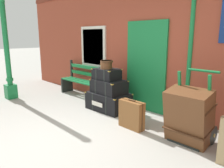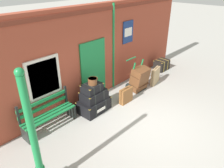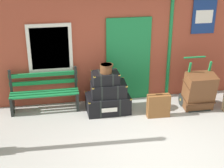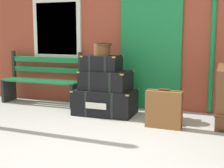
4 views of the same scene
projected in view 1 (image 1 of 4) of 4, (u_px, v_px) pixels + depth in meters
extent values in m
plane|color=#A3A099|center=(57.00, 143.00, 3.64)|extent=(60.00, 60.00, 0.00)
cube|color=#9E422D|center=(151.00, 43.00, 5.10)|extent=(10.40, 0.30, 3.20)
cube|color=#197A3D|center=(146.00, 67.00, 5.09)|extent=(1.10, 0.05, 2.10)
cube|color=#0F4924|center=(145.00, 67.00, 5.08)|extent=(0.06, 0.02, 2.10)
cube|color=silver|center=(93.00, 47.00, 6.30)|extent=(1.04, 0.06, 1.16)
cube|color=silver|center=(93.00, 47.00, 6.29)|extent=(0.88, 0.02, 1.00)
cylinder|color=#197A3D|center=(191.00, 44.00, 4.27)|extent=(0.09, 0.09, 3.14)
cube|color=#197A3D|center=(11.00, 91.00, 6.25)|extent=(0.28, 0.28, 0.40)
cylinder|color=#197A3D|center=(6.00, 45.00, 5.97)|extent=(0.14, 0.14, 2.21)
cylinder|color=#197A3D|center=(10.00, 79.00, 6.17)|extent=(0.19, 0.19, 0.08)
sphere|color=#197A3D|center=(2.00, 1.00, 5.72)|extent=(0.16, 0.16, 0.16)
cube|color=#197A3D|center=(77.00, 82.00, 6.33)|extent=(1.60, 0.09, 0.04)
cube|color=#197A3D|center=(81.00, 81.00, 6.43)|extent=(1.60, 0.09, 0.04)
cube|color=#197A3D|center=(85.00, 80.00, 6.53)|extent=(1.60, 0.09, 0.04)
cube|color=#197A3D|center=(86.00, 74.00, 6.53)|extent=(1.60, 0.05, 0.10)
cube|color=#197A3D|center=(86.00, 67.00, 6.48)|extent=(1.60, 0.05, 0.10)
cube|color=black|center=(67.00, 85.00, 7.00)|extent=(0.06, 0.40, 0.45)
cube|color=black|center=(72.00, 68.00, 7.03)|extent=(0.06, 0.06, 0.56)
cube|color=black|center=(98.00, 93.00, 5.95)|extent=(0.06, 0.40, 0.45)
cube|color=black|center=(104.00, 74.00, 5.98)|extent=(0.06, 0.06, 0.56)
cube|color=black|center=(108.00, 101.00, 5.27)|extent=(1.02, 0.67, 0.42)
cube|color=black|center=(102.00, 99.00, 5.42)|extent=(0.05, 0.65, 0.43)
cube|color=black|center=(115.00, 103.00, 5.12)|extent=(0.05, 0.65, 0.43)
cube|color=#B79338|center=(86.00, 92.00, 5.33)|extent=(0.05, 0.05, 0.02)
cube|color=#B79338|center=(115.00, 100.00, 4.69)|extent=(0.05, 0.05, 0.02)
cube|color=#B79338|center=(103.00, 88.00, 5.76)|extent=(0.05, 0.05, 0.02)
cube|color=#B79338|center=(132.00, 94.00, 5.12)|extent=(0.05, 0.05, 0.02)
cube|color=silver|center=(97.00, 104.00, 5.04)|extent=(0.36, 0.01, 0.10)
cube|color=black|center=(109.00, 86.00, 5.18)|extent=(0.82, 0.57, 0.32)
cube|color=black|center=(104.00, 85.00, 5.30)|extent=(0.05, 0.55, 0.33)
cube|color=black|center=(114.00, 88.00, 5.05)|extent=(0.05, 0.55, 0.33)
cube|color=#B79338|center=(91.00, 79.00, 5.25)|extent=(0.05, 0.05, 0.02)
cube|color=#B79338|center=(112.00, 84.00, 4.71)|extent=(0.05, 0.05, 0.02)
cube|color=#B79338|center=(106.00, 77.00, 5.58)|extent=(0.05, 0.05, 0.02)
cube|color=#B79338|center=(128.00, 81.00, 5.04)|extent=(0.05, 0.05, 0.02)
cube|color=black|center=(107.00, 74.00, 5.16)|extent=(0.61, 0.46, 0.26)
cube|color=black|center=(103.00, 73.00, 5.25)|extent=(0.05, 0.45, 0.27)
cube|color=black|center=(111.00, 75.00, 5.07)|extent=(0.05, 0.45, 0.27)
cube|color=#B79338|center=(92.00, 69.00, 5.18)|extent=(0.05, 0.05, 0.02)
cube|color=#B79338|center=(109.00, 71.00, 4.81)|extent=(0.05, 0.05, 0.02)
cube|color=#B79338|center=(104.00, 67.00, 5.47)|extent=(0.05, 0.05, 0.02)
cube|color=#B79338|center=(121.00, 69.00, 5.09)|extent=(0.05, 0.05, 0.02)
cylinder|color=brown|center=(106.00, 65.00, 5.09)|extent=(0.27, 0.27, 0.20)
cylinder|color=#432715|center=(107.00, 61.00, 5.06)|extent=(0.29, 0.29, 0.04)
cube|color=black|center=(186.00, 142.00, 3.64)|extent=(0.56, 0.28, 0.03)
cube|color=#197A3D|center=(180.00, 103.00, 3.82)|extent=(0.04, 0.29, 1.18)
cube|color=#197A3D|center=(209.00, 110.00, 3.48)|extent=(0.04, 0.29, 1.18)
cylinder|color=#197A3D|center=(203.00, 71.00, 3.70)|extent=(0.54, 0.04, 0.04)
cylinder|color=black|center=(177.00, 124.00, 4.01)|extent=(0.04, 0.32, 0.32)
cylinder|color=#B79338|center=(177.00, 124.00, 4.01)|extent=(0.07, 0.06, 0.06)
cylinder|color=black|center=(213.00, 135.00, 3.56)|extent=(0.04, 0.32, 0.32)
cylinder|color=#B79338|center=(213.00, 135.00, 3.56)|extent=(0.07, 0.06, 0.06)
cube|color=brown|center=(189.00, 116.00, 3.55)|extent=(0.68, 0.58, 0.94)
cube|color=#432715|center=(188.00, 127.00, 3.59)|extent=(0.70, 0.46, 0.10)
cube|color=#432715|center=(190.00, 105.00, 3.51)|extent=(0.70, 0.46, 0.10)
cube|color=brown|center=(132.00, 115.00, 4.18)|extent=(0.53, 0.20, 0.54)
cylinder|color=#4F3018|center=(132.00, 100.00, 4.12)|extent=(0.16, 0.03, 0.03)
cube|color=#482C16|center=(132.00, 115.00, 4.18)|extent=(0.53, 0.04, 0.56)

